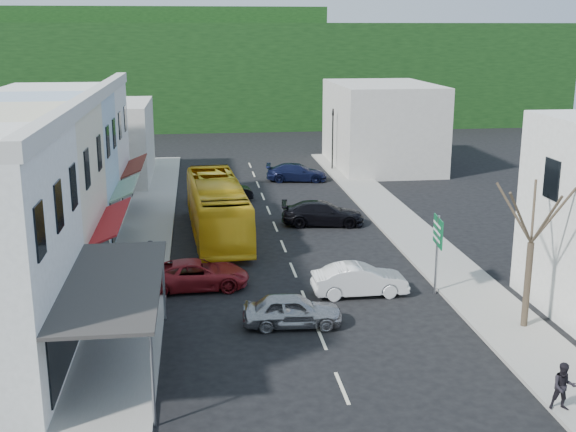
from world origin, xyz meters
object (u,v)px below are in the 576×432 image
object	(u,v)px
direction_sign	(437,255)
street_tree	(531,243)
pedestrian_right	(564,384)
traffic_signal	(333,140)
pedestrian_left	(152,256)
car_silver	(292,309)
car_red	(197,273)
bus	(217,209)
car_white	(360,280)

from	to	relation	value
direction_sign	street_tree	bearing A→B (deg)	-56.55
pedestrian_right	traffic_signal	bearing A→B (deg)	101.77
pedestrian_right	street_tree	bearing A→B (deg)	87.06
direction_sign	pedestrian_left	bearing A→B (deg)	168.20
car_silver	pedestrian_left	xyz separation A→B (m)	(-5.79, 6.75, 0.30)
car_silver	car_red	bearing A→B (deg)	40.93
car_red	street_tree	distance (m)	14.37
pedestrian_left	pedestrian_right	distance (m)	19.45
bus	pedestrian_right	xyz separation A→B (m)	(9.75, -20.90, -0.55)
car_red	pedestrian_left	xyz separation A→B (m)	(-2.09, 1.95, 0.30)
pedestrian_right	street_tree	world-z (taller)	street_tree
car_white	pedestrian_right	bearing A→B (deg)	-160.92
bus	traffic_signal	xyz separation A→B (m)	(10.05, 18.44, 0.99)
car_silver	car_red	xyz separation A→B (m)	(-3.70, 4.80, 0.00)
car_silver	traffic_signal	distance (m)	32.57
car_red	street_tree	xyz separation A→B (m)	(12.64, -6.24, 2.82)
car_silver	pedestrian_left	distance (m)	8.90
street_tree	bus	bearing A→B (deg)	128.02
bus	pedestrian_left	xyz separation A→B (m)	(-3.28, -6.45, -0.55)
car_red	street_tree	bearing A→B (deg)	-117.88
car_silver	car_red	size ratio (longest dim) A/B	0.96
car_red	street_tree	size ratio (longest dim) A/B	0.65
car_red	pedestrian_right	world-z (taller)	pedestrian_right
bus	pedestrian_left	size ratio (longest dim) A/B	6.82
car_silver	pedestrian_right	distance (m)	10.57
bus	street_tree	distance (m)	18.68
pedestrian_left	direction_sign	bearing A→B (deg)	-91.61
car_silver	traffic_signal	bearing A→B (deg)	-10.14
traffic_signal	pedestrian_left	bearing A→B (deg)	67.12
bus	direction_sign	size ratio (longest dim) A/B	3.24
pedestrian_right	direction_sign	world-z (taller)	direction_sign
car_silver	traffic_signal	xyz separation A→B (m)	(7.54, 31.64, 1.84)
traffic_signal	car_red	bearing A→B (deg)	72.56
pedestrian_right	car_white	bearing A→B (deg)	121.93
bus	pedestrian_right	world-z (taller)	bus
pedestrian_left	direction_sign	world-z (taller)	direction_sign
pedestrian_right	traffic_signal	size ratio (longest dim) A/B	0.33
car_white	street_tree	xyz separation A→B (m)	(5.55, -4.48, 2.82)
car_white	car_silver	bearing A→B (deg)	131.31
car_silver	street_tree	distance (m)	9.48
direction_sign	street_tree	size ratio (longest dim) A/B	0.51
pedestrian_left	street_tree	distance (m)	17.04
car_silver	car_red	world-z (taller)	same
bus	traffic_signal	world-z (taller)	traffic_signal
pedestrian_right	street_tree	distance (m)	6.96
car_white	pedestrian_right	xyz separation A→B (m)	(3.85, -10.74, 0.30)
bus	pedestrian_right	size ratio (longest dim) A/B	6.82
street_tree	pedestrian_right	bearing A→B (deg)	-105.15
traffic_signal	bus	bearing A→B (deg)	66.70
bus	street_tree	world-z (taller)	street_tree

